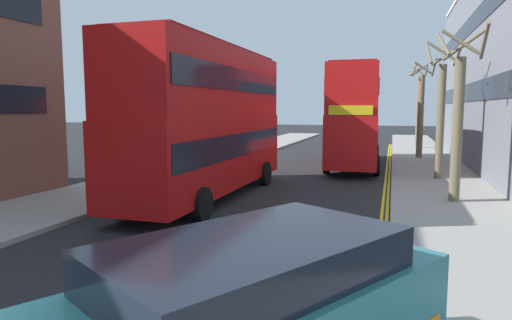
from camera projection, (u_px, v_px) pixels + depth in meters
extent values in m
cube|color=#9E9991|center=(446.00, 196.00, 16.93)|extent=(4.00, 80.00, 0.14)
cube|color=#9E9991|center=(143.00, 180.00, 20.69)|extent=(4.00, 80.00, 0.14)
cube|color=yellow|center=(388.00, 205.00, 15.64)|extent=(0.10, 56.00, 0.01)
cube|color=yellow|center=(383.00, 205.00, 15.69)|extent=(0.10, 56.00, 0.01)
cube|color=#B20F0F|center=(208.00, 152.00, 16.80)|extent=(2.62, 10.83, 2.60)
cube|color=#B20F0F|center=(207.00, 83.00, 16.51)|extent=(2.57, 10.61, 2.50)
cube|color=black|center=(208.00, 144.00, 16.77)|extent=(2.65, 10.40, 0.84)
cube|color=black|center=(207.00, 81.00, 16.50)|extent=(2.64, 10.18, 0.80)
cube|color=yellow|center=(252.00, 110.00, 21.72)|extent=(2.00, 0.08, 0.44)
cube|color=maroon|center=(207.00, 47.00, 16.36)|extent=(2.36, 9.74, 0.10)
cylinder|color=black|center=(213.00, 171.00, 20.49)|extent=(0.31, 1.04, 1.04)
cylinder|color=black|center=(265.00, 173.00, 19.74)|extent=(0.31, 1.04, 1.04)
cylinder|color=black|center=(130.00, 199.00, 14.15)|extent=(0.31, 1.04, 1.04)
cylinder|color=black|center=(202.00, 204.00, 13.40)|extent=(0.31, 1.04, 1.04)
cube|color=red|center=(355.00, 137.00, 25.89)|extent=(2.91, 10.89, 2.60)
cube|color=red|center=(356.00, 92.00, 25.59)|extent=(2.85, 10.67, 2.50)
cube|color=black|center=(355.00, 132.00, 25.85)|extent=(2.92, 10.46, 0.84)
cube|color=black|center=(356.00, 91.00, 25.58)|extent=(2.90, 10.24, 0.80)
cube|color=yellow|center=(350.00, 110.00, 20.54)|extent=(2.00, 0.14, 0.44)
cube|color=maroon|center=(356.00, 69.00, 25.45)|extent=(2.62, 9.80, 0.10)
cylinder|color=black|center=(377.00, 165.00, 22.49)|extent=(0.34, 1.05, 1.04)
cylinder|color=black|center=(327.00, 164.00, 23.13)|extent=(0.34, 1.05, 1.04)
cylinder|color=black|center=(376.00, 153.00, 28.93)|extent=(0.34, 1.05, 1.04)
cylinder|color=black|center=(337.00, 152.00, 29.56)|extent=(0.34, 1.05, 1.04)
cube|color=black|center=(254.00, 275.00, 4.41)|extent=(3.03, 3.50, 0.76)
cylinder|color=#2D2D38|center=(438.00, 158.00, 25.58)|extent=(0.22, 0.22, 0.85)
cube|color=red|center=(438.00, 146.00, 25.50)|extent=(0.34, 0.22, 0.56)
sphere|color=beige|center=(439.00, 139.00, 25.45)|extent=(0.20, 0.20, 0.20)
cylinder|color=#6B6047|center=(440.00, 122.00, 20.55)|extent=(0.35, 0.35, 5.23)
cylinder|color=#6B6047|center=(458.00, 54.00, 20.09)|extent=(0.28, 1.32, 0.97)
cylinder|color=#6B6047|center=(442.00, 58.00, 20.64)|extent=(0.95, 0.14, 0.71)
cylinder|color=#6B6047|center=(429.00, 55.00, 20.31)|extent=(0.27, 1.29, 0.95)
cylinder|color=#6B6047|center=(443.00, 52.00, 19.60)|extent=(1.38, 0.29, 1.01)
cylinder|color=#6B6047|center=(420.00, 117.00, 29.37)|extent=(0.39, 0.39, 5.38)
cylinder|color=#6B6047|center=(434.00, 67.00, 28.85)|extent=(0.24, 1.50, 1.09)
cylinder|color=#6B6047|center=(420.00, 70.00, 29.55)|extent=(1.11, 0.41, 0.83)
cylinder|color=#6B6047|center=(414.00, 70.00, 29.29)|extent=(0.39, 1.09, 0.82)
cylinder|color=#6B6047|center=(424.00, 68.00, 28.46)|extent=(1.19, 0.24, 0.88)
cylinder|color=#6B6047|center=(457.00, 130.00, 15.43)|extent=(0.36, 0.36, 4.97)
cylinder|color=#6B6047|center=(485.00, 41.00, 14.87)|extent=(0.16, 1.45, 1.06)
cylinder|color=#6B6047|center=(465.00, 44.00, 15.69)|extent=(1.46, 0.54, 1.09)
cylinder|color=#6B6047|center=(443.00, 44.00, 15.12)|extent=(0.44, 1.27, 0.94)
cylinder|color=#6B6047|center=(461.00, 42.00, 14.57)|extent=(1.23, 0.31, 0.91)
cylinder|color=#6B6047|center=(418.00, 112.00, 36.91)|extent=(0.34, 0.34, 5.90)
cylinder|color=#6B6047|center=(426.00, 71.00, 36.43)|extent=(0.22, 1.08, 0.80)
cylinder|color=#6B6047|center=(415.00, 71.00, 37.05)|extent=(1.02, 0.81, 0.88)
cylinder|color=#6B6047|center=(419.00, 71.00, 36.14)|extent=(0.99, 0.39, 0.75)
cube|color=black|center=(472.00, 23.00, 24.69)|extent=(0.04, 24.64, 1.00)
cube|color=black|center=(468.00, 93.00, 25.13)|extent=(0.04, 24.64, 1.00)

